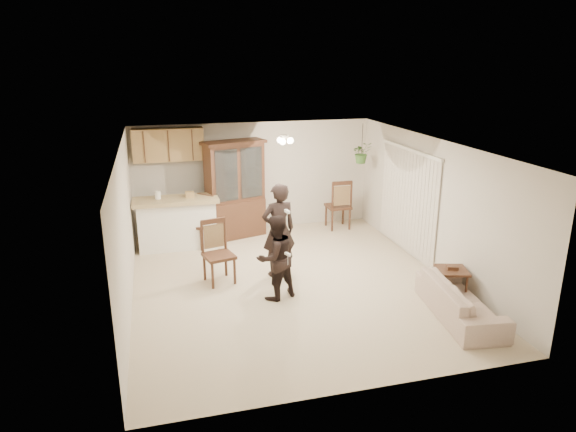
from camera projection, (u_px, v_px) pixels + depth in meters
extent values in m
plane|color=beige|center=(291.00, 283.00, 9.27)|extent=(6.50, 6.50, 0.00)
cube|color=white|center=(291.00, 145.00, 8.53)|extent=(5.50, 6.50, 0.02)
cube|color=beige|center=(254.00, 176.00, 11.90)|extent=(5.50, 0.02, 2.50)
cube|color=beige|center=(364.00, 298.00, 5.89)|extent=(5.50, 0.02, 2.50)
cube|color=beige|center=(125.00, 230.00, 8.22)|extent=(0.02, 6.50, 2.50)
cube|color=beige|center=(433.00, 205.00, 9.57)|extent=(0.02, 6.50, 2.50)
cube|color=white|center=(177.00, 225.00, 10.83)|extent=(1.60, 0.55, 1.00)
cube|color=tan|center=(176.00, 200.00, 10.67)|extent=(1.75, 0.70, 0.08)
cube|color=olive|center=(168.00, 145.00, 11.01)|extent=(1.50, 0.34, 0.70)
imported|color=#355C25|center=(362.00, 153.00, 11.50)|extent=(0.43, 0.37, 0.48)
cylinder|color=black|center=(362.00, 138.00, 11.40)|extent=(0.01, 0.01, 0.65)
imported|color=beige|center=(461.00, 295.00, 7.95)|extent=(0.98, 1.96, 0.73)
imported|color=black|center=(279.00, 229.00, 9.35)|extent=(0.71, 0.52, 1.80)
imported|color=black|center=(275.00, 260.00, 8.50)|extent=(0.80, 0.72, 1.35)
cube|color=#3B2115|center=(236.00, 218.00, 11.57)|extent=(1.36, 0.85, 0.85)
cube|color=#3B2115|center=(234.00, 172.00, 11.25)|extent=(1.35, 0.79, 1.27)
cube|color=#AFBDC0|center=(234.00, 172.00, 11.25)|extent=(1.06, 0.33, 1.11)
cube|color=#3B2115|center=(234.00, 142.00, 11.06)|extent=(1.47, 0.90, 0.06)
cube|color=#3B2115|center=(452.00, 270.00, 8.49)|extent=(0.61, 0.61, 0.04)
cube|color=#3B2115|center=(450.00, 291.00, 8.60)|extent=(0.51, 0.51, 0.03)
cube|color=#3B2115|center=(452.00, 268.00, 8.47)|extent=(0.20, 0.16, 0.06)
cube|color=#3B2115|center=(219.00, 256.00, 9.15)|extent=(0.61, 0.61, 0.05)
cube|color=olive|center=(218.00, 240.00, 9.06)|extent=(0.37, 0.13, 0.44)
cube|color=#3B2115|center=(218.00, 224.00, 8.97)|extent=(0.46, 0.15, 0.09)
cube|color=#3B2115|center=(200.00, 224.00, 10.92)|extent=(0.69, 0.69, 0.05)
cube|color=olive|center=(199.00, 211.00, 10.84)|extent=(0.27, 0.30, 0.42)
cube|color=#3B2115|center=(199.00, 199.00, 10.76)|extent=(0.33, 0.36, 0.08)
cube|color=#3B2115|center=(338.00, 206.00, 12.11)|extent=(0.53, 0.53, 0.06)
cube|color=olive|center=(338.00, 193.00, 12.02)|extent=(0.39, 0.05, 0.46)
cube|color=#3B2115|center=(339.00, 181.00, 11.93)|extent=(0.48, 0.05, 0.09)
cube|color=white|center=(287.00, 211.00, 8.86)|extent=(0.07, 0.16, 0.05)
cube|color=white|center=(288.00, 254.00, 8.17)|extent=(0.08, 0.13, 0.04)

